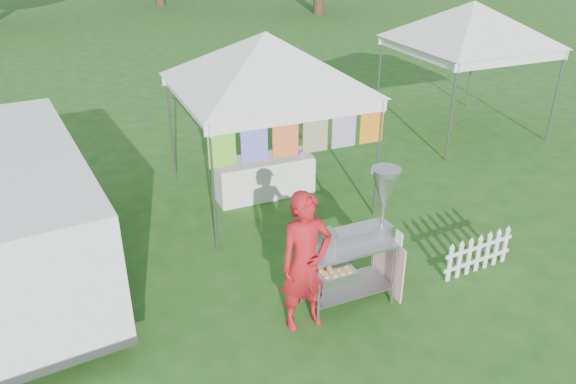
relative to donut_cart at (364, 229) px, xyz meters
name	(u,v)px	position (x,y,z in m)	size (l,w,h in m)	color
ground	(362,303)	(-0.01, -0.10, -1.10)	(120.00, 120.00, 0.00)	#1E4F16
canopy_main	(266,32)	(-0.01, 3.40, 1.89)	(4.24, 4.24, 3.45)	#59595E
canopy_right	(475,1)	(5.49, 4.90, 1.89)	(4.24, 4.24, 3.45)	#59595E
donut_cart	(364,229)	(0.00, 0.00, 0.00)	(1.34, 0.93, 1.87)	gray
vendor	(306,262)	(-0.90, -0.17, -0.17)	(0.68, 0.45, 1.86)	#A8141A
cargo_van	(14,214)	(-4.15, 2.31, -0.05)	(2.37, 4.88, 1.96)	white
picket_fence	(478,254)	(1.90, -0.10, -0.81)	(1.26, 0.12, 0.56)	white
display_table	(263,176)	(-0.07, 3.49, -0.74)	(1.80, 0.70, 0.72)	white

